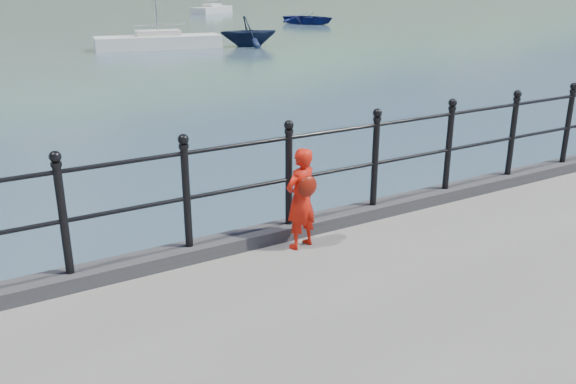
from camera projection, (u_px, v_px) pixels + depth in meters
ground at (238, 320)px, 7.12m from camera, size 600.00×600.00×0.00m
kerb at (242, 240)px, 6.64m from camera, size 60.00×0.30×0.15m
railing at (240, 175)px, 6.39m from camera, size 18.11×0.11×1.20m
far_shore at (50, 51)px, 227.47m from camera, size 830.00×200.00×156.00m
child at (301, 198)px, 6.48m from camera, size 0.46×0.37×1.11m
launch_blue at (309, 18)px, 51.32m from camera, size 4.91×5.57×0.96m
launch_navy at (248, 31)px, 34.66m from camera, size 3.79×3.46×1.69m
sailboat_far at (212, 10)px, 66.53m from camera, size 6.33×5.77×9.58m
sailboat_near at (159, 42)px, 33.79m from camera, size 7.07×3.05×9.32m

